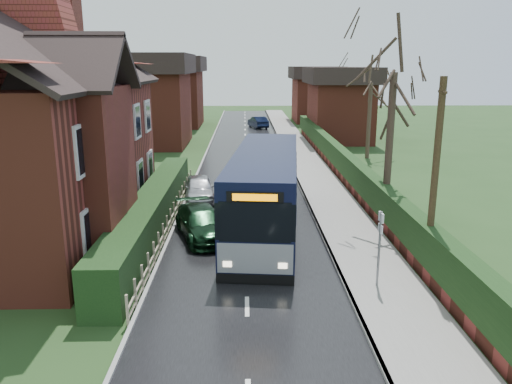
{
  "coord_description": "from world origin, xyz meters",
  "views": [
    {
      "loc": [
        -0.04,
        -14.96,
        6.71
      ],
      "look_at": [
        0.4,
        4.21,
        1.8
      ],
      "focal_mm": 35.0,
      "sensor_mm": 36.0,
      "label": 1
    }
  ],
  "objects_px": {
    "bus": "(265,192)",
    "telegraph_pole": "(434,181)",
    "car_green": "(202,223)",
    "bus_stop_sign": "(380,239)",
    "brick_house": "(23,126)",
    "car_silver": "(199,188)"
  },
  "relations": [
    {
      "from": "car_silver",
      "to": "car_green",
      "type": "distance_m",
      "value": 5.74
    },
    {
      "from": "bus",
      "to": "telegraph_pole",
      "type": "xyz_separation_m",
      "value": [
        5.0,
        -4.94,
        1.59
      ]
    },
    {
      "from": "bus",
      "to": "bus_stop_sign",
      "type": "distance_m",
      "value": 6.54
    },
    {
      "from": "bus_stop_sign",
      "to": "telegraph_pole",
      "type": "height_order",
      "value": "telegraph_pole"
    },
    {
      "from": "car_silver",
      "to": "telegraph_pole",
      "type": "xyz_separation_m",
      "value": [
        8.18,
        -9.85,
        2.61
      ]
    },
    {
      "from": "bus",
      "to": "bus_stop_sign",
      "type": "bearing_deg",
      "value": -54.92
    },
    {
      "from": "brick_house",
      "to": "bus",
      "type": "height_order",
      "value": "brick_house"
    },
    {
      "from": "telegraph_pole",
      "to": "car_green",
      "type": "bearing_deg",
      "value": 158.58
    },
    {
      "from": "brick_house",
      "to": "bus_stop_sign",
      "type": "bearing_deg",
      "value": -24.05
    },
    {
      "from": "brick_house",
      "to": "car_silver",
      "type": "xyz_separation_m",
      "value": [
        6.36,
        4.93,
        -3.75
      ]
    },
    {
      "from": "car_green",
      "to": "bus",
      "type": "bearing_deg",
      "value": 0.15
    },
    {
      "from": "bus_stop_sign",
      "to": "telegraph_pole",
      "type": "bearing_deg",
      "value": 20.18
    },
    {
      "from": "bus",
      "to": "car_green",
      "type": "xyz_separation_m",
      "value": [
        -2.55,
        -0.8,
        -1.04
      ]
    },
    {
      "from": "brick_house",
      "to": "telegraph_pole",
      "type": "xyz_separation_m",
      "value": [
        14.53,
        -4.92,
        -1.14
      ]
    },
    {
      "from": "telegraph_pole",
      "to": "bus_stop_sign",
      "type": "bearing_deg",
      "value": -149.7
    },
    {
      "from": "car_green",
      "to": "bus_stop_sign",
      "type": "relative_size",
      "value": 1.65
    },
    {
      "from": "brick_house",
      "to": "car_green",
      "type": "xyz_separation_m",
      "value": [
        6.98,
        -0.78,
        -3.78
      ]
    },
    {
      "from": "car_green",
      "to": "telegraph_pole",
      "type": "relative_size",
      "value": 0.64
    },
    {
      "from": "bus",
      "to": "car_silver",
      "type": "xyz_separation_m",
      "value": [
        -3.17,
        4.9,
        -1.02
      ]
    },
    {
      "from": "car_green",
      "to": "brick_house",
      "type": "bearing_deg",
      "value": 156.44
    },
    {
      "from": "brick_house",
      "to": "bus",
      "type": "relative_size",
      "value": 1.32
    },
    {
      "from": "brick_house",
      "to": "car_silver",
      "type": "height_order",
      "value": "brick_house"
    }
  ]
}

